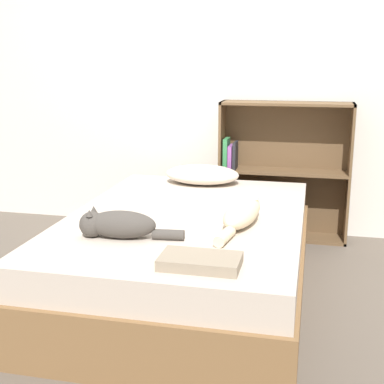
{
  "coord_description": "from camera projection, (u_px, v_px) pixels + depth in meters",
  "views": [
    {
      "loc": [
        0.7,
        -2.9,
        1.39
      ],
      "look_at": [
        0.0,
        0.15,
        0.6
      ],
      "focal_mm": 50.0,
      "sensor_mm": 36.0,
      "label": 1
    }
  ],
  "objects": [
    {
      "name": "ground_plane",
      "position": [
        186.0,
        293.0,
        3.24
      ],
      "size": [
        8.0,
        8.0,
        0.0
      ],
      "primitive_type": "plane",
      "color": "brown"
    },
    {
      "name": "wall_back",
      "position": [
        226.0,
        75.0,
        4.21
      ],
      "size": [
        8.0,
        0.06,
        2.5
      ],
      "color": "silver",
      "rests_on": "ground_plane"
    },
    {
      "name": "bed",
      "position": [
        186.0,
        255.0,
        3.18
      ],
      "size": [
        1.37,
        2.01,
        0.5
      ],
      "color": "brown",
      "rests_on": "ground_plane"
    },
    {
      "name": "pillow",
      "position": [
        202.0,
        174.0,
        3.87
      ],
      "size": [
        0.54,
        0.35,
        0.13
      ],
      "color": "beige",
      "rests_on": "bed"
    },
    {
      "name": "cat_light",
      "position": [
        242.0,
        214.0,
        2.91
      ],
      "size": [
        0.22,
        0.63,
        0.14
      ],
      "rotation": [
        0.0,
        0.0,
        1.42
      ],
      "color": "beige",
      "rests_on": "bed"
    },
    {
      "name": "cat_dark",
      "position": [
        117.0,
        225.0,
        2.71
      ],
      "size": [
        0.54,
        0.18,
        0.15
      ],
      "rotation": [
        0.0,
        0.0,
        3.24
      ],
      "color": "#47423D",
      "rests_on": "bed"
    },
    {
      "name": "bookshelf",
      "position": [
        281.0,
        169.0,
        4.17
      ],
      "size": [
        0.99,
        0.26,
        1.06
      ],
      "color": "brown",
      "rests_on": "ground_plane"
    },
    {
      "name": "blanket_fold",
      "position": [
        200.0,
        261.0,
        2.34
      ],
      "size": [
        0.35,
        0.21,
        0.05
      ],
      "color": "gray",
      "rests_on": "bed"
    }
  ]
}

